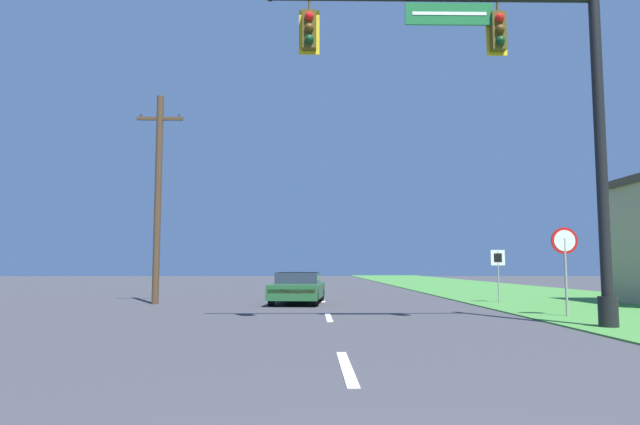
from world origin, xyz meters
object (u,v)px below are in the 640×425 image
stop_sign (565,251)px  utility_pole_near (158,195)px  route_sign_post (498,264)px  signal_mast (523,104)px  car_ahead (298,288)px

stop_sign → utility_pole_near: utility_pole_near is taller
route_sign_post → utility_pole_near: 13.52m
signal_mast → utility_pole_near: signal_mast is taller
car_ahead → signal_mast: bearing=-58.4°
signal_mast → route_sign_post: bearing=76.0°
stop_sign → route_sign_post: 6.12m
signal_mast → car_ahead: size_ratio=1.90×
stop_sign → route_sign_post: (0.09, 6.11, -0.34)m
car_ahead → stop_sign: stop_sign is taller
car_ahead → stop_sign: bearing=-38.7°
route_sign_post → utility_pole_near: (-13.25, -0.24, 2.68)m
car_ahead → stop_sign: 9.98m
car_ahead → utility_pole_near: (-5.44, -0.32, 3.60)m
signal_mast → utility_pole_near: 14.10m
stop_sign → car_ahead: bearing=141.3°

